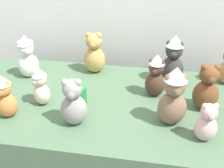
% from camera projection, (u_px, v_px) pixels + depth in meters
% --- Properties ---
extents(display_table, '(1.92, 0.95, 0.78)m').
position_uv_depth(display_table, '(112.00, 148.00, 1.94)').
color(display_table, '#4C6B4C').
rests_on(display_table, ground_plane).
extents(teddy_bear_blush, '(0.13, 0.11, 0.22)m').
position_uv_depth(teddy_bear_blush, '(207.00, 123.00, 1.39)').
color(teddy_bear_blush, beige).
rests_on(teddy_bear_blush, display_table).
extents(teddy_bear_cocoa, '(0.15, 0.13, 0.28)m').
position_uv_depth(teddy_bear_cocoa, '(156.00, 76.00, 1.73)').
color(teddy_bear_cocoa, '#4C3323').
rests_on(teddy_bear_cocoa, display_table).
extents(teddy_bear_mocha, '(0.18, 0.16, 0.35)m').
position_uv_depth(teddy_bear_mocha, '(173.00, 97.00, 1.47)').
color(teddy_bear_mocha, '#7F6047').
rests_on(teddy_bear_mocha, display_table).
extents(teddy_bear_cream, '(0.14, 0.14, 0.25)m').
position_uv_depth(teddy_bear_cream, '(41.00, 87.00, 1.65)').
color(teddy_bear_cream, beige).
rests_on(teddy_bear_cream, display_table).
extents(teddy_bear_charcoal, '(0.17, 0.15, 0.34)m').
position_uv_depth(teddy_bear_charcoal, '(173.00, 60.00, 1.86)').
color(teddy_bear_charcoal, '#383533').
rests_on(teddy_bear_charcoal, display_table).
extents(teddy_bear_ginger, '(0.13, 0.12, 0.26)m').
position_uv_depth(teddy_bear_ginger, '(5.00, 97.00, 1.54)').
color(teddy_bear_ginger, '#D17F3D').
rests_on(teddy_bear_ginger, display_table).
extents(teddy_bear_ash, '(0.16, 0.15, 0.28)m').
position_uv_depth(teddy_bear_ash, '(73.00, 104.00, 1.48)').
color(teddy_bear_ash, gray).
rests_on(teddy_bear_ash, display_table).
extents(teddy_bear_snow, '(0.18, 0.18, 0.31)m').
position_uv_depth(teddy_bear_snow, '(27.00, 57.00, 1.94)').
color(teddy_bear_snow, white).
rests_on(teddy_bear_snow, display_table).
extents(teddy_bear_honey, '(0.16, 0.14, 0.30)m').
position_uv_depth(teddy_bear_honey, '(94.00, 54.00, 2.00)').
color(teddy_bear_honey, tan).
rests_on(teddy_bear_honey, display_table).
extents(teddy_bear_chestnut, '(0.16, 0.14, 0.29)m').
position_uv_depth(teddy_bear_chestnut, '(207.00, 89.00, 1.60)').
color(teddy_bear_chestnut, brown).
rests_on(teddy_bear_chestnut, display_table).
extents(party_cup_green, '(0.08, 0.08, 0.11)m').
position_uv_depth(party_cup_green, '(80.00, 94.00, 1.70)').
color(party_cup_green, '#238C3D').
rests_on(party_cup_green, display_table).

